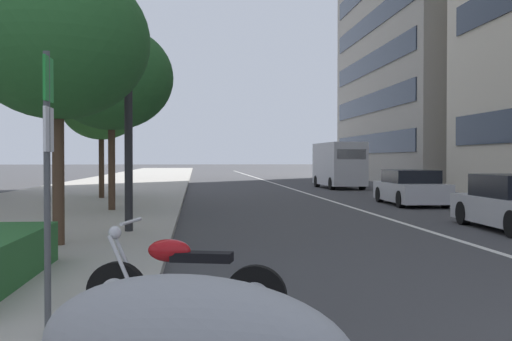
# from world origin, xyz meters

# --- Properties ---
(sidewalk_right_plaza) EXTENTS (160.00, 8.59, 0.15)m
(sidewalk_right_plaza) POSITION_xyz_m (30.00, 10.41, 0.07)
(sidewalk_right_plaza) COLOR #A39E93
(sidewalk_right_plaza) RESTS_ON ground
(lane_centre_stripe) EXTENTS (110.00, 0.16, 0.01)m
(lane_centre_stripe) POSITION_xyz_m (35.00, 0.00, 0.00)
(lane_centre_stripe) COLOR silver
(lane_centre_stripe) RESTS_ON ground
(motorcycle_under_tarp) EXTENTS (0.75, 2.11, 1.10)m
(motorcycle_under_tarp) POSITION_xyz_m (3.33, 5.75, 0.42)
(motorcycle_under_tarp) COLOR black
(motorcycle_under_tarp) RESTS_ON ground
(car_far_down_avenue) EXTENTS (4.52, 1.95, 1.33)m
(car_far_down_avenue) POSITION_xyz_m (20.16, -2.54, 0.64)
(car_far_down_avenue) COLOR #B7B7BC
(car_far_down_avenue) RESTS_ON ground
(delivery_van_ahead) EXTENTS (5.58, 2.16, 2.70)m
(delivery_van_ahead) POSITION_xyz_m (33.75, -2.85, 1.44)
(delivery_van_ahead) COLOR #B7B7BC
(delivery_van_ahead) RESTS_ON ground
(parking_sign_by_curb) EXTENTS (0.32, 0.06, 2.56)m
(parking_sign_by_curb) POSITION_xyz_m (2.49, 6.94, 1.75)
(parking_sign_by_curb) COLOR #47494C
(parking_sign_by_curb) RESTS_ON sidewalk_right_plaza
(street_lamp_with_banners) EXTENTS (1.26, 2.73, 8.00)m
(street_lamp_with_banners) POSITION_xyz_m (10.89, 6.68, 5.02)
(street_lamp_with_banners) COLOR #232326
(street_lamp_with_banners) RESTS_ON sidewalk_right_plaza
(street_tree_mid_sidewalk) EXTENTS (3.41, 3.41, 5.23)m
(street_tree_mid_sidewalk) POSITION_xyz_m (8.75, 8.16, 3.92)
(street_tree_mid_sidewalk) COLOR #473323
(street_tree_mid_sidewalk) RESTS_ON sidewalk_right_plaza
(street_tree_far_plaza) EXTENTS (3.87, 3.87, 5.80)m
(street_tree_far_plaza) POSITION_xyz_m (16.95, 8.24, 4.29)
(street_tree_far_plaza) COLOR #473323
(street_tree_far_plaza) RESTS_ON sidewalk_right_plaza
(street_tree_by_lamp_post) EXTENTS (3.31, 3.31, 5.20)m
(street_tree_by_lamp_post) POSITION_xyz_m (23.28, 9.47, 3.94)
(street_tree_by_lamp_post) COLOR #473323
(street_tree_by_lamp_post) RESTS_ON sidewalk_right_plaza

